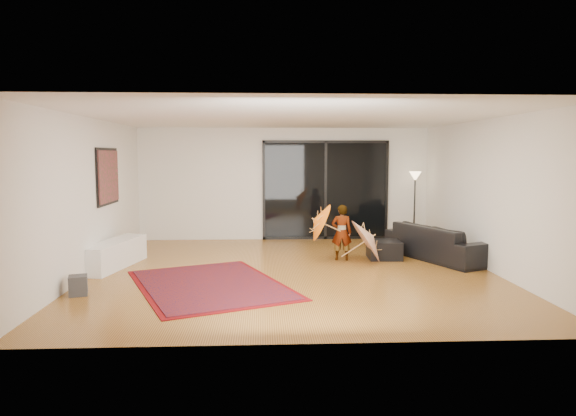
{
  "coord_description": "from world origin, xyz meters",
  "views": [
    {
      "loc": [
        -0.52,
        -8.91,
        2.07
      ],
      "look_at": [
        -0.07,
        0.31,
        1.1
      ],
      "focal_mm": 32.0,
      "sensor_mm": 36.0,
      "label": 1
    }
  ],
  "objects": [
    {
      "name": "wall_back",
      "position": [
        0.0,
        3.5,
        1.35
      ],
      "size": [
        7.0,
        0.0,
        7.0
      ],
      "primitive_type": "plane",
      "rotation": [
        1.57,
        0.0,
        0.0
      ],
      "color": "silver",
      "rests_on": "floor"
    },
    {
      "name": "speaker",
      "position": [
        -3.25,
        -1.39,
        0.15
      ],
      "size": [
        0.32,
        0.32,
        0.29
      ],
      "primitive_type": "cube",
      "rotation": [
        0.0,
        0.0,
        0.3
      ],
      "color": "#424244",
      "rests_on": "floor"
    },
    {
      "name": "wall_right",
      "position": [
        3.5,
        0.0,
        1.35
      ],
      "size": [
        0.0,
        7.0,
        7.0
      ],
      "primitive_type": "plane",
      "rotation": [
        1.57,
        0.0,
        -1.57
      ],
      "color": "silver",
      "rests_on": "floor"
    },
    {
      "name": "sofa",
      "position": [
        2.95,
        0.95,
        0.34
      ],
      "size": [
        1.75,
        2.49,
        0.68
      ],
      "primitive_type": "imported",
      "rotation": [
        0.0,
        0.0,
        1.98
      ],
      "color": "black",
      "rests_on": "floor"
    },
    {
      "name": "media_console",
      "position": [
        -3.25,
        0.51,
        0.24
      ],
      "size": [
        0.8,
        1.81,
        0.49
      ],
      "primitive_type": "cube",
      "rotation": [
        0.0,
        0.0,
        -0.21
      ],
      "color": "white",
      "rests_on": "floor"
    },
    {
      "name": "child",
      "position": [
        1.01,
        0.94,
        0.55
      ],
      "size": [
        0.42,
        0.3,
        1.09
      ],
      "primitive_type": "imported",
      "rotation": [
        0.0,
        0.0,
        3.05
      ],
      "color": "#999999",
      "rests_on": "floor"
    },
    {
      "name": "sliding_door",
      "position": [
        1.0,
        3.47,
        1.2
      ],
      "size": [
        3.06,
        0.07,
        2.4
      ],
      "color": "black",
      "rests_on": "wall_back"
    },
    {
      "name": "ottoman",
      "position": [
        1.89,
        1.04,
        0.18
      ],
      "size": [
        0.65,
        0.65,
        0.36
      ],
      "primitive_type": "cube",
      "rotation": [
        0.0,
        0.0,
        -0.04
      ],
      "color": "black",
      "rests_on": "floor"
    },
    {
      "name": "wall_front",
      "position": [
        0.0,
        -3.5,
        1.35
      ],
      "size": [
        7.0,
        0.0,
        7.0
      ],
      "primitive_type": "plane",
      "rotation": [
        -1.57,
        0.0,
        0.0
      ],
      "color": "silver",
      "rests_on": "floor"
    },
    {
      "name": "parasol_white",
      "position": [
        1.61,
        0.79,
        0.5
      ],
      "size": [
        0.68,
        0.95,
        0.98
      ],
      "rotation": [
        0.0,
        0.99,
        0.0
      ],
      "color": "white",
      "rests_on": "floor"
    },
    {
      "name": "wall_left",
      "position": [
        -3.5,
        0.0,
        1.35
      ],
      "size": [
        0.0,
        7.0,
        7.0
      ],
      "primitive_type": "plane",
      "rotation": [
        1.57,
        0.0,
        1.57
      ],
      "color": "silver",
      "rests_on": "floor"
    },
    {
      "name": "persian_rug",
      "position": [
        -1.37,
        -0.89,
        0.01
      ],
      "size": [
        3.09,
        3.55,
        0.02
      ],
      "rotation": [
        0.0,
        0.0,
        0.39
      ],
      "color": "#5F080B",
      "rests_on": "floor"
    },
    {
      "name": "parasol_orange",
      "position": [
        0.46,
        0.89,
        0.73
      ],
      "size": [
        0.48,
        0.77,
        0.84
      ],
      "rotation": [
        0.0,
        -1.14,
        0.0
      ],
      "color": "orange",
      "rests_on": "child"
    },
    {
      "name": "ceiling",
      "position": [
        0.0,
        0.0,
        2.7
      ],
      "size": [
        7.0,
        7.0,
        0.0
      ],
      "primitive_type": "plane",
      "rotation": [
        3.14,
        0.0,
        0.0
      ],
      "color": "white",
      "rests_on": "wall_back"
    },
    {
      "name": "floor_lamp",
      "position": [
        3.1,
        3.12,
        1.31
      ],
      "size": [
        0.29,
        0.29,
        1.66
      ],
      "color": "black",
      "rests_on": "floor"
    },
    {
      "name": "painting",
      "position": [
        -3.46,
        1.0,
        1.65
      ],
      "size": [
        0.04,
        1.28,
        1.08
      ],
      "color": "black",
      "rests_on": "wall_left"
    },
    {
      "name": "floor",
      "position": [
        0.0,
        0.0,
        0.0
      ],
      "size": [
        7.0,
        7.0,
        0.0
      ],
      "primitive_type": "plane",
      "color": "#A66E2D",
      "rests_on": "ground"
    }
  ]
}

